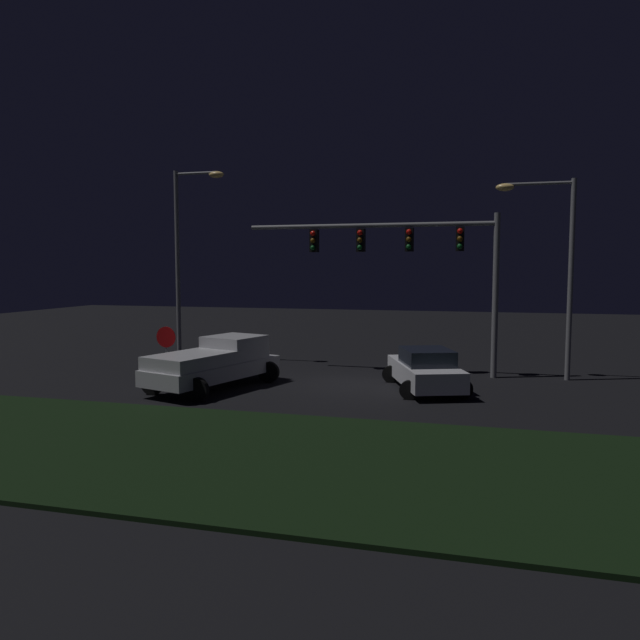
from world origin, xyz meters
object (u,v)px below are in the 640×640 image
at_px(street_lamp_left, 186,244).
at_px(street_lamp_right, 554,253).
at_px(car_sedan, 425,370).
at_px(pickup_truck, 217,360).
at_px(stop_sign, 166,345).
at_px(traffic_signal_gantry, 410,251).

height_order(street_lamp_left, street_lamp_right, street_lamp_left).
xyz_separation_m(car_sedan, street_lamp_right, (4.57, 3.37, 4.20)).
height_order(pickup_truck, stop_sign, stop_sign).
height_order(car_sedan, street_lamp_right, street_lamp_right).
bearing_deg(street_lamp_left, pickup_truck, -53.66).
bearing_deg(street_lamp_left, car_sedan, -18.44).
height_order(pickup_truck, street_lamp_right, street_lamp_right).
distance_m(car_sedan, street_lamp_right, 7.06).
relative_size(car_sedan, street_lamp_left, 0.54).
bearing_deg(pickup_truck, street_lamp_left, 53.55).
bearing_deg(traffic_signal_gantry, car_sedan, -73.60).
bearing_deg(car_sedan, street_lamp_right, -73.29).
distance_m(car_sedan, stop_sign, 9.39).
distance_m(pickup_truck, stop_sign, 1.91).
distance_m(pickup_truck, car_sedan, 7.53).
relative_size(pickup_truck, street_lamp_right, 0.74).
height_order(traffic_signal_gantry, street_lamp_left, street_lamp_left).
bearing_deg(traffic_signal_gantry, stop_sign, -148.53).
bearing_deg(pickup_truck, car_sedan, -61.58).
bearing_deg(street_lamp_right, pickup_truck, -157.99).
bearing_deg(pickup_truck, traffic_signal_gantry, -37.16).
relative_size(car_sedan, traffic_signal_gantry, 0.46).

